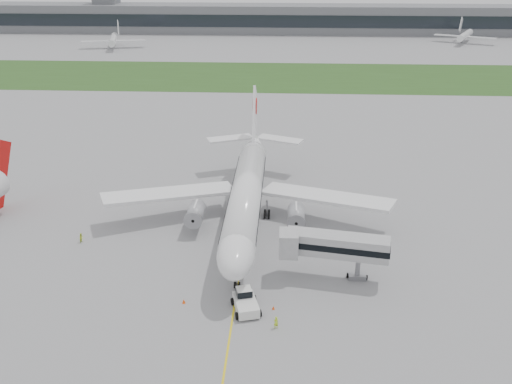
# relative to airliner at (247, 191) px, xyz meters

# --- Properties ---
(ground) EXTENTS (600.00, 600.00, 0.00)m
(ground) POSITION_rel_airliner_xyz_m (0.00, -4.87, -5.66)
(ground) COLOR gray
(ground) RESTS_ON ground
(apron_markings) EXTENTS (70.00, 70.00, 0.04)m
(apron_markings) POSITION_rel_airliner_xyz_m (0.00, -9.87, -5.66)
(apron_markings) COLOR yellow
(apron_markings) RESTS_ON ground
(grass_strip) EXTENTS (600.00, 50.00, 0.02)m
(grass_strip) POSITION_rel_airliner_xyz_m (0.00, 115.13, -5.65)
(grass_strip) COLOR #2B4C1C
(grass_strip) RESTS_ON ground
(terminal_building) EXTENTS (320.00, 22.30, 14.00)m
(terminal_building) POSITION_rel_airliner_xyz_m (0.00, 225.00, 1.34)
(terminal_building) COLOR slate
(terminal_building) RESTS_ON ground
(control_tower) EXTENTS (12.00, 12.00, 56.00)m
(control_tower) POSITION_rel_airliner_xyz_m (-90.00, 227.13, -5.66)
(control_tower) COLOR slate
(control_tower) RESTS_ON ground
(airliner) EXTENTS (48.13, 53.95, 17.88)m
(airliner) POSITION_rel_airliner_xyz_m (0.00, 0.00, 0.00)
(airliner) COLOR white
(airliner) RESTS_ON ground
(pushback_tug) EXTENTS (4.17, 5.25, 2.42)m
(pushback_tug) POSITION_rel_airliner_xyz_m (1.46, -24.56, -4.55)
(pushback_tug) COLOR silver
(pushback_tug) RESTS_ON ground
(jet_bridge) EXTENTS (15.01, 5.48, 6.84)m
(jet_bridge) POSITION_rel_airliner_xyz_m (12.40, -16.60, -0.60)
(jet_bridge) COLOR #B0B0B3
(jet_bridge) RESTS_ON ground
(safety_cone_left) EXTENTS (0.44, 0.44, 0.60)m
(safety_cone_left) POSITION_rel_airliner_xyz_m (-6.55, -23.75, -5.36)
(safety_cone_left) COLOR #FF4E0D
(safety_cone_left) RESTS_ON ground
(safety_cone_right) EXTENTS (0.37, 0.37, 0.51)m
(safety_cone_right) POSITION_rel_airliner_xyz_m (4.98, -24.49, -5.41)
(safety_cone_right) COLOR #FF4E0D
(safety_cone_right) RESTS_ON ground
(ground_crew_near) EXTENTS (0.71, 0.62, 1.64)m
(ground_crew_near) POSITION_rel_airliner_xyz_m (5.39, -28.30, -4.84)
(ground_crew_near) COLOR #C0EA27
(ground_crew_near) RESTS_ON ground
(ground_crew_far) EXTENTS (0.78, 0.88, 1.53)m
(ground_crew_far) POSITION_rel_airliner_xyz_m (-25.10, -8.29, -4.90)
(ground_crew_far) COLOR #BBD723
(ground_crew_far) RESTS_ON ground
(distant_aircraft_left) EXTENTS (32.84, 30.38, 10.70)m
(distant_aircraft_left) POSITION_rel_airliner_xyz_m (-71.52, 171.44, -5.66)
(distant_aircraft_left) COLOR white
(distant_aircraft_left) RESTS_ON ground
(distant_aircraft_right) EXTENTS (35.88, 34.35, 10.68)m
(distant_aircraft_right) POSITION_rel_airliner_xyz_m (89.10, 193.75, -5.66)
(distant_aircraft_right) COLOR white
(distant_aircraft_right) RESTS_ON ground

